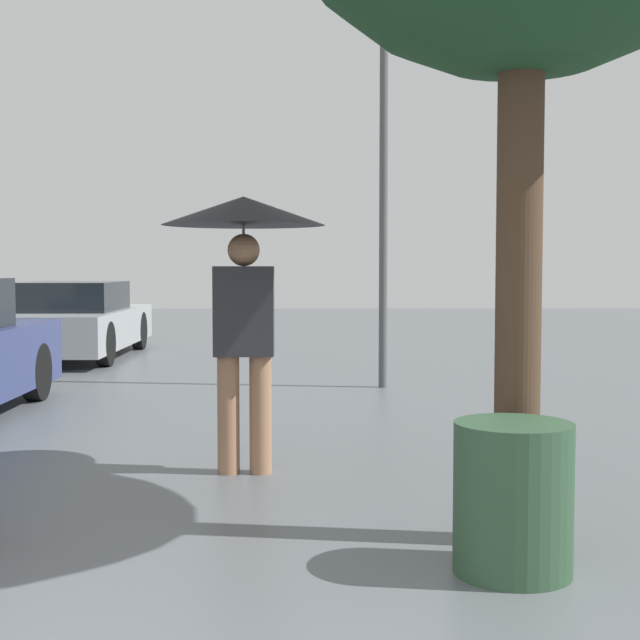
{
  "coord_description": "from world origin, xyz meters",
  "views": [
    {
      "loc": [
        0.57,
        -1.77,
        1.48
      ],
      "look_at": [
        0.71,
        4.56,
        1.1
      ],
      "focal_mm": 50.0,
      "sensor_mm": 36.0,
      "label": 1
    }
  ],
  "objects": [
    {
      "name": "parked_car_farthest",
      "position": [
        -3.11,
        12.86,
        0.59
      ],
      "size": [
        1.71,
        4.49,
        1.24
      ],
      "color": "#9EA3A8",
      "rests_on": "ground_plane"
    },
    {
      "name": "street_lamp",
      "position": [
        1.58,
        9.11,
        3.58
      ],
      "size": [
        0.37,
        0.37,
        5.02
      ],
      "color": "#515456",
      "rests_on": "ground_plane"
    },
    {
      "name": "trash_bin",
      "position": [
        1.59,
        2.44,
        0.37
      ],
      "size": [
        0.57,
        0.57,
        0.73
      ],
      "color": "#2D4C33",
      "rests_on": "ground_plane"
    },
    {
      "name": "pedestrian",
      "position": [
        0.16,
        4.56,
        1.59
      ],
      "size": [
        1.16,
        1.16,
        1.98
      ],
      "color": "#9E7051",
      "rests_on": "ground_plane"
    }
  ]
}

